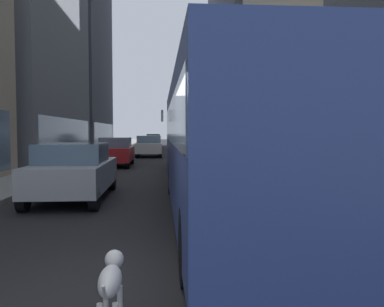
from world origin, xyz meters
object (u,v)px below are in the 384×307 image
object	(u,v)px
dalmatian_dog	(111,280)
box_truck	(192,137)
car_red_coupe	(116,152)
car_white_van	(149,146)
car_silver_sedan	(74,171)
car_black_suv	(153,140)
transit_bus	(227,139)
car_grey_wagon	(191,142)

from	to	relation	value
dalmatian_dog	box_truck	bearing A→B (deg)	82.67
car_red_coupe	box_truck	bearing A→B (deg)	-42.14
car_red_coupe	box_truck	world-z (taller)	box_truck
car_white_van	dalmatian_dog	world-z (taller)	car_white_van
car_silver_sedan	car_black_suv	size ratio (longest dim) A/B	1.13
transit_bus	box_truck	bearing A→B (deg)	90.00
car_red_coupe	car_grey_wagon	bearing A→B (deg)	73.08
box_truck	dalmatian_dog	distance (m)	15.74
car_white_van	dalmatian_dog	size ratio (longest dim) A/B	4.57
transit_bus	car_grey_wagon	size ratio (longest dim) A/B	2.49
box_truck	dalmatian_dog	size ratio (longest dim) A/B	7.79
car_grey_wagon	car_black_suv	bearing A→B (deg)	112.98
car_red_coupe	car_black_suv	size ratio (longest dim) A/B	1.00
car_black_suv	car_silver_sedan	bearing A→B (deg)	-92.35
car_white_van	dalmatian_dog	bearing A→B (deg)	-89.19
car_silver_sedan	dalmatian_dog	bearing A→B (deg)	-76.04
transit_bus	car_black_suv	bearing A→B (deg)	93.29
car_white_van	car_black_suv	distance (m)	19.11
car_red_coupe	box_truck	xyz separation A→B (m)	(4.00, -3.62, 0.85)
car_red_coupe	dalmatian_dog	bearing A→B (deg)	-84.06
car_red_coupe	dalmatian_dog	size ratio (longest dim) A/B	4.21
car_black_suv	dalmatian_dog	distance (m)	47.03
car_white_van	transit_bus	bearing A→B (deg)	-83.94
transit_bus	dalmatian_dog	world-z (taller)	transit_bus
car_white_van	car_red_coupe	xyz separation A→B (m)	(-1.60, -8.73, -0.00)
car_silver_sedan	box_truck	size ratio (longest dim) A/B	0.61
car_black_suv	dalmatian_dog	size ratio (longest dim) A/B	4.22
car_black_suv	box_truck	distance (m)	31.56
transit_bus	car_grey_wagon	distance (m)	32.34
car_silver_sedan	box_truck	distance (m)	8.58
transit_bus	dalmatian_dog	xyz separation A→B (m)	(-2.00, -5.31, -1.26)
car_white_van	car_red_coupe	distance (m)	8.87
car_silver_sedan	car_grey_wagon	size ratio (longest dim) A/B	0.99
car_grey_wagon	box_truck	bearing A→B (deg)	-94.15
car_silver_sedan	dalmatian_dog	distance (m)	8.28
car_white_van	car_black_suv	xyz separation A→B (m)	(0.00, 19.11, -0.00)
car_grey_wagon	dalmatian_dog	size ratio (longest dim) A/B	4.81
car_white_van	box_truck	size ratio (longest dim) A/B	0.59
car_red_coupe	dalmatian_dog	distance (m)	19.30
car_silver_sedan	car_red_coupe	bearing A→B (deg)	90.00
dalmatian_dog	car_silver_sedan	bearing A→B (deg)	103.96
transit_bus	dalmatian_dog	distance (m)	5.81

